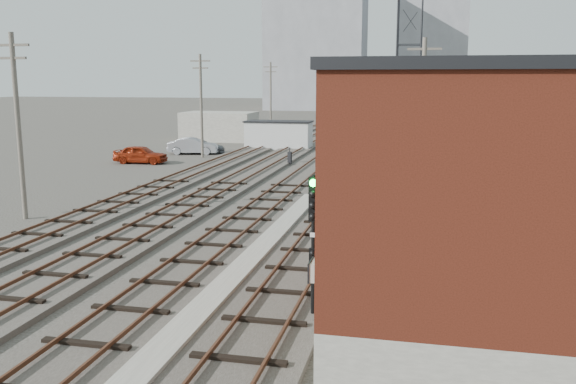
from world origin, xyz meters
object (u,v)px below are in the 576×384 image
(signal_mast, at_px, (313,235))
(car_red, at_px, (141,154))
(switch_stand, at_px, (290,158))
(car_grey, at_px, (202,147))
(site_trailer, at_px, (279,135))
(car_silver, at_px, (193,146))

(signal_mast, distance_m, car_red, 35.80)
(switch_stand, relative_size, car_grey, 0.29)
(signal_mast, relative_size, site_trailer, 0.63)
(signal_mast, xyz_separation_m, car_silver, (-17.85, 36.69, -1.73))
(signal_mast, height_order, switch_stand, signal_mast)
(signal_mast, relative_size, car_silver, 0.91)
(switch_stand, height_order, car_silver, car_silver)
(car_grey, bearing_deg, signal_mast, -174.12)
(signal_mast, xyz_separation_m, switch_stand, (-7.57, 31.53, -1.91))
(site_trailer, bearing_deg, car_red, -123.36)
(signal_mast, relative_size, car_red, 0.96)
(switch_stand, relative_size, car_red, 0.28)
(signal_mast, bearing_deg, site_trailer, 104.62)
(signal_mast, height_order, car_red, signal_mast)
(site_trailer, xyz_separation_m, car_grey, (-6.18, -5.19, -0.78))
(signal_mast, height_order, site_trailer, signal_mast)
(signal_mast, distance_m, site_trailer, 44.24)
(site_trailer, distance_m, car_silver, 9.08)
(switch_stand, bearing_deg, car_red, -161.92)
(car_red, xyz_separation_m, car_grey, (2.43, 7.82, -0.13))
(car_silver, bearing_deg, site_trailer, -59.15)
(car_red, height_order, car_silver, car_silver)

